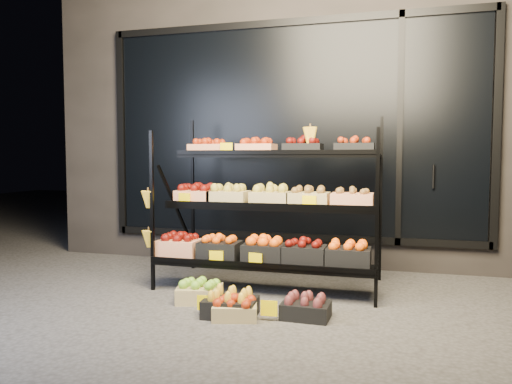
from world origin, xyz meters
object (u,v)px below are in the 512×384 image
(floor_crate_left, at_px, (200,291))
(floor_crate_midright, at_px, (235,308))
(floor_crate_midleft, at_px, (230,304))
(display_rack, at_px, (268,206))

(floor_crate_left, bearing_deg, floor_crate_midright, -54.42)
(floor_crate_midleft, bearing_deg, display_rack, 83.06)
(floor_crate_midright, bearing_deg, display_rack, 75.60)
(display_rack, xyz_separation_m, floor_crate_midright, (-0.00, -1.02, -0.70))
(display_rack, xyz_separation_m, floor_crate_left, (-0.44, -0.67, -0.69))
(display_rack, xyz_separation_m, floor_crate_midleft, (-0.06, -0.96, -0.69))
(floor_crate_midleft, distance_m, floor_crate_midright, 0.08)
(display_rack, relative_size, floor_crate_left, 4.83)
(floor_crate_midleft, height_order, floor_crate_midright, floor_crate_midleft)
(floor_crate_left, bearing_deg, floor_crate_midleft, -53.43)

